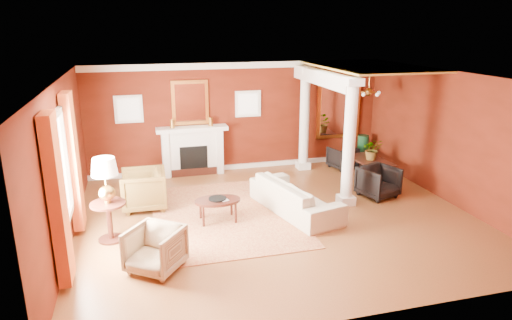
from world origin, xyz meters
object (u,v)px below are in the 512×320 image
object	(u,v)px
coffee_table	(218,202)
side_table	(106,185)
sofa	(295,191)
armchair_leopard	(143,188)
armchair_stripe	(155,247)
dining_table	(370,163)

from	to	relation	value
coffee_table	side_table	size ratio (longest dim) A/B	0.58
sofa	armchair_leopard	size ratio (longest dim) A/B	2.50
armchair_stripe	side_table	size ratio (longest dim) A/B	0.51
armchair_stripe	coffee_table	size ratio (longest dim) A/B	0.87
sofa	armchair_leopard	bearing A→B (deg)	57.31
armchair_leopard	coffee_table	world-z (taller)	armchair_leopard
sofa	side_table	world-z (taller)	side_table
coffee_table	armchair_stripe	bearing A→B (deg)	-129.07
armchair_leopard	armchair_stripe	xyz separation A→B (m)	(0.10, -2.72, -0.07)
armchair_stripe	coffee_table	xyz separation A→B (m)	(1.32, 1.63, 0.02)
sofa	side_table	distance (m)	3.83
sofa	dining_table	bearing A→B (deg)	-72.62
sofa	coffee_table	world-z (taller)	sofa
armchair_leopard	side_table	xyz separation A→B (m)	(-0.65, -1.41, 0.61)
coffee_table	dining_table	world-z (taller)	dining_table
armchair_leopard	side_table	bearing A→B (deg)	-22.98
armchair_stripe	coffee_table	bearing A→B (deg)	87.51
side_table	dining_table	world-z (taller)	side_table
coffee_table	dining_table	bearing A→B (deg)	21.53
armchair_leopard	armchair_stripe	distance (m)	2.72
armchair_leopard	side_table	size ratio (longest dim) A/B	0.59
sofa	dining_table	xyz separation A→B (m)	(2.66, 1.65, -0.08)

